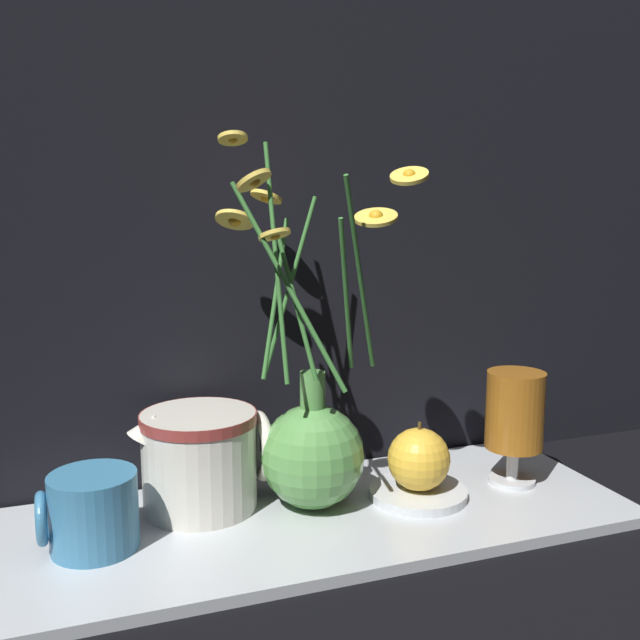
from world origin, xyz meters
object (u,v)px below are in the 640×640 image
Objects in this scene: vase_with_flowers at (315,443)px; orange_fruit at (420,460)px; tea_glass at (514,413)px; ceramic_pitcher at (201,455)px; yellow_mug at (91,511)px.

orange_fruit is at bearing -11.38° from vase_with_flowers.
vase_with_flowers reaches higher than tea_glass.
vase_with_flowers is at bearing -17.56° from ceramic_pitcher.
tea_glass is (0.24, -0.02, 0.01)m from vase_with_flowers.
ceramic_pitcher reaches higher than orange_fruit.
ceramic_pitcher is 0.24m from orange_fruit.
orange_fruit reaches higher than yellow_mug.
vase_with_flowers reaches higher than yellow_mug.
orange_fruit is (0.12, -0.02, -0.03)m from vase_with_flowers.
tea_glass reaches higher than orange_fruit.
yellow_mug is 1.20× the size of orange_fruit.
vase_with_flowers is at bearing 168.62° from orange_fruit.
ceramic_pitcher is at bearing 25.95° from yellow_mug.
tea_glass is 0.13m from orange_fruit.
yellow_mug is at bearing -179.75° from tea_glass.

